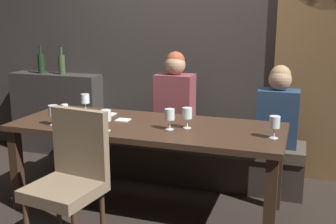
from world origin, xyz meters
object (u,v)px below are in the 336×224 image
(wine_glass_end_left, at_px, (170,115))
(wine_glass_near_right, at_px, (85,100))
(chair_near_side, at_px, (71,173))
(wine_bottle_dark_red, at_px, (41,63))
(diner_redhead, at_px, (175,96))
(wine_glass_far_right, at_px, (53,111))
(wine_glass_end_right, at_px, (106,116))
(wine_glass_near_left, at_px, (187,114))
(banquette_bench, at_px, (173,156))
(wine_glass_center_front, at_px, (275,123))
(dining_table, at_px, (147,135))
(dessert_plate, at_px, (103,114))
(espresso_cup, at_px, (65,108))
(diner_bearded, at_px, (278,108))
(wine_bottle_pale_label, at_px, (62,64))

(wine_glass_end_left, bearing_deg, wine_glass_near_right, 160.15)
(chair_near_side, bearing_deg, wine_bottle_dark_red, 129.74)
(diner_redhead, bearing_deg, wine_glass_far_right, -125.64)
(diner_redhead, xyz_separation_m, wine_glass_end_right, (-0.23, -1.00, 0.02))
(wine_glass_end_left, relative_size, wine_glass_near_left, 1.00)
(wine_glass_far_right, distance_m, wine_glass_near_left, 1.07)
(banquette_bench, distance_m, diner_redhead, 0.61)
(wine_glass_end_left, bearing_deg, wine_glass_center_front, 1.44)
(dining_table, distance_m, wine_glass_end_right, 0.41)
(wine_glass_end_right, distance_m, dessert_plate, 0.52)
(wine_glass_center_front, bearing_deg, espresso_cup, 171.85)
(chair_near_side, distance_m, dessert_plate, 0.92)
(banquette_bench, xyz_separation_m, wine_glass_near_right, (-0.70, -0.46, 0.62))
(diner_redhead, bearing_deg, wine_glass_end_left, -75.02)
(wine_bottle_dark_red, height_order, dessert_plate, wine_bottle_dark_red)
(dining_table, distance_m, banquette_bench, 0.82)
(diner_redhead, bearing_deg, espresso_cup, -150.01)
(diner_bearded, distance_m, wine_glass_center_front, 0.78)
(wine_glass_end_left, height_order, espresso_cup, wine_glass_end_left)
(diner_redhead, bearing_deg, wine_glass_near_right, -145.98)
(wine_glass_center_front, distance_m, dessert_plate, 1.51)
(banquette_bench, xyz_separation_m, wine_bottle_pale_label, (-1.45, 0.33, 0.84))
(diner_redhead, bearing_deg, wine_glass_center_front, -38.48)
(banquette_bench, bearing_deg, wine_glass_near_right, -146.78)
(wine_bottle_pale_label, bearing_deg, wine_glass_near_left, -30.15)
(diner_redhead, bearing_deg, dining_table, -90.84)
(dining_table, distance_m, wine_bottle_pale_label, 1.82)
(diner_redhead, xyz_separation_m, wine_bottle_dark_red, (-1.73, 0.30, 0.23))
(wine_bottle_pale_label, bearing_deg, diner_redhead, -11.97)
(banquette_bench, bearing_deg, dessert_plate, -131.36)
(diner_bearded, xyz_separation_m, wine_glass_near_left, (-0.64, -0.71, 0.06))
(wine_glass_far_right, xyz_separation_m, espresso_cup, (-0.20, 0.46, -0.09))
(espresso_cup, bearing_deg, wine_bottle_dark_red, 135.03)
(banquette_bench, distance_m, espresso_cup, 1.16)
(wine_glass_center_front, bearing_deg, banquette_bench, 142.56)
(chair_near_side, height_order, wine_glass_near_right, chair_near_side)
(wine_glass_far_right, distance_m, wine_glass_near_right, 0.51)
(diner_bearded, xyz_separation_m, wine_bottle_pale_label, (-2.43, 0.33, 0.28))
(wine_bottle_pale_label, bearing_deg, dessert_plate, -42.11)
(diner_bearded, height_order, wine_glass_center_front, diner_bearded)
(dining_table, height_order, dessert_plate, dessert_plate)
(wine_glass_far_right, bearing_deg, wine_glass_near_left, 13.79)
(espresso_cup, bearing_deg, diner_redhead, 29.99)
(chair_near_side, bearing_deg, wine_glass_near_right, 114.16)
(diner_redhead, height_order, dessert_plate, diner_redhead)
(wine_glass_end_left, distance_m, dessert_plate, 0.76)
(wine_glass_end_left, bearing_deg, dining_table, 157.85)
(dining_table, distance_m, diner_bearded, 1.22)
(wine_glass_center_front, bearing_deg, diner_redhead, 141.52)
(diner_bearded, height_order, wine_bottle_dark_red, wine_bottle_dark_red)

